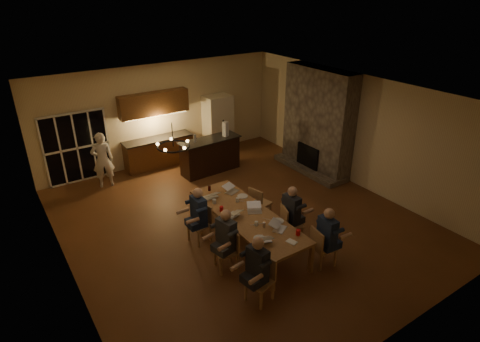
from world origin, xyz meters
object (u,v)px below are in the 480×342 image
at_px(mug_back, 214,201).
at_px(bar_bottle, 195,138).
at_px(chandelier, 173,146).
at_px(bar_blender, 225,129).
at_px(plate_far, 243,196).
at_px(person_right_mid, 291,214).
at_px(laptop_a, 263,236).
at_px(chair_right_far, 260,202).
at_px(person_left_mid, 226,239).
at_px(person_left_near, 257,269).
at_px(can_cola, 209,188).
at_px(chair_right_mid, 292,223).
at_px(redcup_mid, 221,209).
at_px(laptop_d, 255,207).
at_px(standing_person, 103,160).
at_px(mug_mid, 237,200).
at_px(chair_right_near, 324,246).
at_px(dining_table, 246,228).
at_px(mug_front, 256,224).
at_px(chair_left_far, 199,224).
at_px(laptop_e, 210,193).
at_px(plate_left, 259,238).
at_px(person_left_far, 199,216).
at_px(person_right_near, 327,238).
at_px(can_right, 255,203).
at_px(laptop_b, 280,225).
at_px(redcup_near, 298,232).
at_px(bar_island, 210,155).
at_px(can_silver, 264,225).
at_px(laptop_f, 232,188).
at_px(chair_left_mid, 226,251).
at_px(refrigerator, 218,124).

xyz_separation_m(mug_back, bar_bottle, (1.10, 2.99, 0.40)).
relative_size(chandelier, bar_blender, 1.30).
height_order(plate_far, bar_bottle, bar_bottle).
distance_m(person_right_mid, laptop_a, 1.32).
distance_m(chair_right_far, person_left_mid, 2.10).
height_order(person_left_near, can_cola, person_left_near).
relative_size(chair_right_mid, redcup_mid, 7.42).
bearing_deg(laptop_d, chair_right_far, 74.06).
bearing_deg(standing_person, chair_right_mid, 129.89).
height_order(laptop_d, redcup_mid, laptop_d).
bearing_deg(mug_mid, chair_right_near, -70.28).
bearing_deg(plate_far, mug_mid, -149.87).
bearing_deg(redcup_mid, dining_table, -46.60).
bearing_deg(mug_front, chair_left_far, 124.14).
relative_size(standing_person, laptop_e, 5.19).
distance_m(mug_mid, plate_left, 1.57).
distance_m(dining_table, person_left_far, 1.11).
xyz_separation_m(person_right_near, can_right, (-0.50, 1.82, 0.12)).
bearing_deg(laptop_b, redcup_near, -93.50).
bearing_deg(chandelier, bar_blender, 47.68).
distance_m(chair_left_far, person_left_far, 0.25).
height_order(chair_left_far, person_left_far, person_left_far).
xyz_separation_m(person_left_mid, redcup_mid, (0.44, 0.91, 0.12)).
bearing_deg(person_left_far, bar_island, 146.21).
height_order(mug_mid, can_silver, can_silver).
relative_size(laptop_b, laptop_f, 1.00).
bearing_deg(chair_right_mid, can_right, 55.87).
relative_size(person_right_near, redcup_near, 11.50).
distance_m(bar_bottle, bar_blender, 1.03).
height_order(can_right, plate_left, can_right).
bearing_deg(bar_bottle, redcup_near, -93.70).
distance_m(chair_right_far, person_left_near, 2.89).
relative_size(chair_left_mid, chair_right_far, 1.00).
xyz_separation_m(laptop_d, plate_left, (-0.53, -0.91, -0.10)).
bearing_deg(person_right_near, bar_bottle, 5.91).
xyz_separation_m(chair_left_mid, person_left_far, (0.01, 1.16, 0.24)).
bearing_deg(can_cola, bar_blender, 50.33).
distance_m(person_left_near, can_cola, 3.14).
height_order(bar_island, mug_front, bar_island).
xyz_separation_m(laptop_a, laptop_d, (0.50, 1.00, 0.00)).
relative_size(refrigerator, plate_far, 7.84).
distance_m(can_cola, plate_far, 0.88).
distance_m(chair_right_far, person_right_mid, 1.17).
xyz_separation_m(chair_left_mid, standing_person, (-0.95, 5.13, 0.38)).
height_order(person_left_near, can_right, person_left_near).
relative_size(chair_right_near, can_right, 7.42).
height_order(chair_right_near, mug_back, chair_right_near).
relative_size(dining_table, chair_right_near, 3.76).
bearing_deg(chair_right_near, chair_right_far, 9.39).
relative_size(chair_right_far, person_left_far, 0.64).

